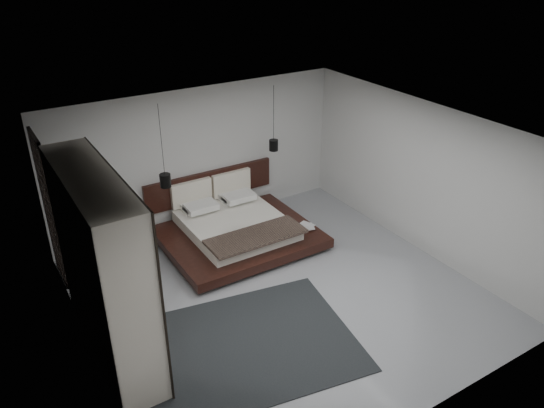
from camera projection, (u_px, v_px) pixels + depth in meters
floor at (281, 294)px, 8.79m from camera, size 6.00×6.00×0.00m
ceiling at (283, 133)px, 7.51m from camera, size 6.00×6.00×0.00m
wall_back at (199, 158)px, 10.42m from camera, size 6.00×0.00×6.00m
wall_front at (428, 330)px, 5.88m from camera, size 6.00×0.00×6.00m
wall_left at (84, 280)px, 6.74m from camera, size 0.00×6.00×6.00m
wall_right at (421, 178)px, 9.56m from camera, size 0.00×6.00×6.00m
lattice_screen at (49, 210)px, 8.66m from camera, size 0.05×0.90×2.60m
bed at (235, 228)px, 10.18m from camera, size 2.78×2.39×1.08m
book_lower at (303, 227)px, 10.23m from camera, size 0.30×0.34×0.03m
book_upper at (304, 227)px, 10.19m from camera, size 0.28×0.32×0.02m
pendant_left at (165, 180)px, 9.47m from camera, size 0.20×0.20×1.53m
pendant_right at (274, 145)px, 10.45m from camera, size 0.18×0.18×1.30m
wardrobe at (103, 267)px, 7.07m from camera, size 0.65×2.76×2.71m
rug at (240, 347)px, 7.64m from camera, size 3.65×2.88×0.01m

